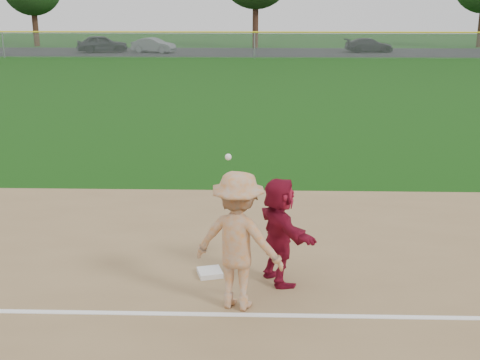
{
  "coord_description": "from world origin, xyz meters",
  "views": [
    {
      "loc": [
        0.29,
        -8.27,
        4.18
      ],
      "look_at": [
        0.0,
        1.5,
        1.3
      ],
      "focal_mm": 45.0,
      "sensor_mm": 36.0,
      "label": 1
    }
  ],
  "objects_px": {
    "car_left": "(102,44)",
    "first_base": "(210,273)",
    "base_runner": "(279,231)",
    "car_mid": "(154,45)",
    "car_right": "(369,45)"
  },
  "relations": [
    {
      "from": "car_left",
      "to": "first_base",
      "type": "bearing_deg",
      "value": 176.84
    },
    {
      "from": "base_runner",
      "to": "car_mid",
      "type": "distance_m",
      "value": 45.73
    },
    {
      "from": "first_base",
      "to": "car_mid",
      "type": "bearing_deg",
      "value": 100.65
    },
    {
      "from": "base_runner",
      "to": "car_left",
      "type": "bearing_deg",
      "value": -6.57
    },
    {
      "from": "car_left",
      "to": "car_right",
      "type": "xyz_separation_m",
      "value": [
        23.45,
        0.78,
        -0.14
      ]
    },
    {
      "from": "base_runner",
      "to": "car_right",
      "type": "relative_size",
      "value": 0.4
    },
    {
      "from": "car_left",
      "to": "car_right",
      "type": "bearing_deg",
      "value": -107.39
    },
    {
      "from": "first_base",
      "to": "car_left",
      "type": "xyz_separation_m",
      "value": [
        -12.97,
        44.84,
        0.7
      ]
    },
    {
      "from": "first_base",
      "to": "car_mid",
      "type": "relative_size",
      "value": 0.1
    },
    {
      "from": "first_base",
      "to": "base_runner",
      "type": "distance_m",
      "value": 1.36
    },
    {
      "from": "car_mid",
      "to": "car_right",
      "type": "relative_size",
      "value": 0.91
    },
    {
      "from": "car_left",
      "to": "car_mid",
      "type": "xyz_separation_m",
      "value": [
        4.59,
        -0.3,
        -0.12
      ]
    },
    {
      "from": "car_left",
      "to": "car_mid",
      "type": "relative_size",
      "value": 1.15
    },
    {
      "from": "base_runner",
      "to": "car_left",
      "type": "xyz_separation_m",
      "value": [
        -14.05,
        45.04,
        -0.1
      ]
    },
    {
      "from": "first_base",
      "to": "car_mid",
      "type": "height_order",
      "value": "car_mid"
    }
  ]
}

